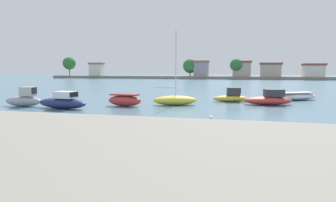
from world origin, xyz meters
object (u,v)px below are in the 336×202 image
(moored_boat_7, at_px, (269,99))
(mooring_buoy_1, at_px, (272,99))
(moored_boat_6, at_px, (231,97))
(moored_boat_2, at_px, (24,99))
(moored_boat_8, at_px, (296,96))
(moored_boat_3, at_px, (63,102))
(moored_boat_4, at_px, (125,100))
(mooring_buoy_0, at_px, (211,118))
(moored_boat_5, at_px, (175,100))

(moored_boat_7, xyz_separation_m, mooring_buoy_1, (0.78, 4.26, -0.36))
(moored_boat_6, distance_m, moored_boat_7, 4.26)
(moored_boat_2, xyz_separation_m, moored_boat_8, (26.84, 12.31, -0.25))
(moored_boat_6, xyz_separation_m, moored_boat_7, (3.74, -2.04, 0.04))
(moored_boat_3, relative_size, moored_boat_8, 0.98)
(moored_boat_2, xyz_separation_m, moored_boat_4, (9.40, 2.41, -0.12))
(moored_boat_6, bearing_deg, mooring_buoy_0, -104.85)
(moored_boat_3, relative_size, mooring_buoy_0, 16.00)
(moored_boat_5, relative_size, mooring_buoy_1, 17.60)
(moored_boat_2, distance_m, mooring_buoy_1, 26.40)
(moored_boat_5, xyz_separation_m, mooring_buoy_1, (9.96, 6.72, -0.30))
(moored_boat_2, xyz_separation_m, moored_boat_7, (23.19, 6.77, -0.13))
(moored_boat_6, xyz_separation_m, mooring_buoy_1, (4.53, 2.22, -0.32))
(mooring_buoy_1, bearing_deg, moored_boat_4, -149.38)
(moored_boat_4, xyz_separation_m, moored_boat_8, (17.44, 9.90, -0.13))
(moored_boat_5, bearing_deg, moored_boat_6, 20.85)
(moored_boat_2, distance_m, moored_boat_8, 29.53)
(mooring_buoy_0, bearing_deg, moored_boat_4, 146.16)
(moored_boat_3, distance_m, moored_boat_7, 20.01)
(moored_boat_7, distance_m, mooring_buoy_1, 4.35)
(moored_boat_2, height_order, moored_boat_6, moored_boat_2)
(moored_boat_7, distance_m, moored_boat_8, 6.63)
(moored_boat_8, bearing_deg, moored_boat_3, -179.67)
(moored_boat_2, distance_m, mooring_buoy_0, 18.61)
(moored_boat_5, distance_m, mooring_buoy_0, 8.93)
(moored_boat_6, bearing_deg, moored_boat_8, 15.96)
(moored_boat_4, distance_m, moored_boat_5, 5.00)
(moored_boat_3, xyz_separation_m, moored_boat_7, (18.63, 7.32, -0.04))
(moored_boat_7, bearing_deg, moored_boat_2, -173.56)
(moored_boat_8, height_order, mooring_buoy_0, moored_boat_8)
(moored_boat_3, xyz_separation_m, moored_boat_4, (4.83, 2.96, -0.04))
(moored_boat_5, height_order, mooring_buoy_1, moored_boat_5)
(moored_boat_6, distance_m, mooring_buoy_1, 5.06)
(moored_boat_2, relative_size, moored_boat_7, 0.75)
(moored_boat_3, height_order, moored_boat_6, moored_boat_3)
(moored_boat_7, height_order, moored_boat_8, moored_boat_7)
(moored_boat_5, relative_size, mooring_buoy_0, 22.09)
(moored_boat_4, xyz_separation_m, mooring_buoy_1, (14.58, 8.63, -0.36))
(moored_boat_2, height_order, moored_boat_8, moored_boat_2)
(moored_boat_2, xyz_separation_m, moored_boat_6, (19.45, 8.81, -0.16))
(moored_boat_5, relative_size, moored_boat_8, 1.35)
(moored_boat_3, height_order, moored_boat_7, moored_boat_3)
(moored_boat_5, xyz_separation_m, mooring_buoy_0, (4.24, -7.85, -0.35))
(moored_boat_5, distance_m, moored_boat_6, 7.05)
(moored_boat_6, relative_size, mooring_buoy_0, 12.28)
(moored_boat_6, distance_m, mooring_buoy_0, 12.41)
(moored_boat_3, relative_size, moored_boat_7, 1.06)
(mooring_buoy_1, bearing_deg, moored_boat_2, -155.29)
(moored_boat_6, xyz_separation_m, moored_boat_8, (7.39, 3.50, -0.09))
(moored_boat_4, xyz_separation_m, moored_boat_5, (4.62, 1.91, -0.06))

